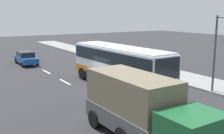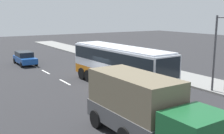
% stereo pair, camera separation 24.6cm
% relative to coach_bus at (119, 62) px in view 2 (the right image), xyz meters
% --- Properties ---
extents(ground_plane, '(120.00, 120.00, 0.00)m').
position_rel_coach_bus_xyz_m(ground_plane, '(-0.79, -1.21, -2.10)').
color(ground_plane, '#28282B').
extents(sidewalk_curb, '(80.00, 4.00, 0.15)m').
position_rel_coach_bus_xyz_m(sidewalk_curb, '(-0.79, 6.96, -2.03)').
color(sidewalk_curb, gray).
rests_on(sidewalk_curb, ground_plane).
extents(lane_centreline, '(29.27, 0.16, 0.01)m').
position_rel_coach_bus_xyz_m(lane_centreline, '(-5.75, -3.21, -2.10)').
color(lane_centreline, white).
rests_on(lane_centreline, ground_plane).
extents(coach_bus, '(10.95, 3.13, 3.39)m').
position_rel_coach_bus_xyz_m(coach_bus, '(0.00, 0.00, 0.00)').
color(coach_bus, orange).
rests_on(coach_bus, ground_plane).
extents(cargo_truck, '(7.52, 2.64, 3.11)m').
position_rel_coach_bus_xyz_m(cargo_truck, '(8.83, -4.50, -0.46)').
color(cargo_truck, '#19592D').
rests_on(cargo_truck, ground_plane).
extents(car_blue_saloon, '(4.60, 1.93, 1.56)m').
position_rel_coach_bus_xyz_m(car_blue_saloon, '(-14.76, -3.89, -1.28)').
color(car_blue_saloon, '#194799').
rests_on(car_blue_saloon, ground_plane).
extents(street_lamp, '(1.71, 0.24, 5.76)m').
position_rel_coach_bus_xyz_m(street_lamp, '(5.37, 5.22, 1.41)').
color(street_lamp, '#47474C').
rests_on(street_lamp, sidewalk_curb).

